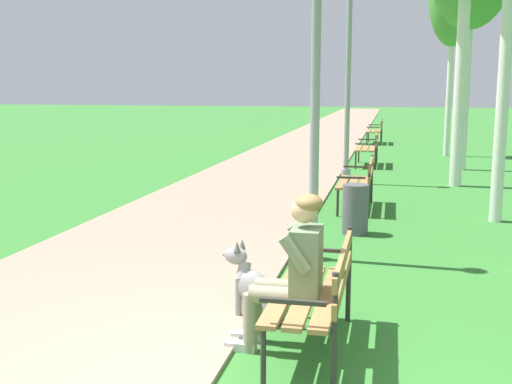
{
  "coord_description": "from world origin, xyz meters",
  "views": [
    {
      "loc": [
        0.98,
        -3.72,
        2.05
      ],
      "look_at": [
        -0.47,
        2.95,
        0.9
      ],
      "focal_mm": 44.25,
      "sensor_mm": 36.0,
      "label": 1
    }
  ],
  "objects_px": {
    "dog_grey": "(259,292)",
    "lamp_post_near": "(315,93)",
    "park_bench_far": "(369,146)",
    "park_bench_furthest": "(376,129)",
    "lamp_post_mid": "(348,82)",
    "litter_bin": "(355,209)",
    "park_bench_mid": "(359,179)",
    "park_bench_near": "(319,288)",
    "person_seated_on_near_bench": "(292,266)"
  },
  "relations": [
    {
      "from": "park_bench_near",
      "to": "dog_grey",
      "type": "height_order",
      "value": "park_bench_near"
    },
    {
      "from": "park_bench_mid",
      "to": "dog_grey",
      "type": "bearing_deg",
      "value": -96.22
    },
    {
      "from": "park_bench_near",
      "to": "person_seated_on_near_bench",
      "type": "xyz_separation_m",
      "value": [
        -0.21,
        -0.03,
        0.17
      ]
    },
    {
      "from": "dog_grey",
      "to": "lamp_post_near",
      "type": "xyz_separation_m",
      "value": [
        0.21,
        2.11,
        1.71
      ]
    },
    {
      "from": "park_bench_near",
      "to": "person_seated_on_near_bench",
      "type": "distance_m",
      "value": 0.27
    },
    {
      "from": "park_bench_mid",
      "to": "park_bench_far",
      "type": "distance_m",
      "value": 5.93
    },
    {
      "from": "person_seated_on_near_bench",
      "to": "park_bench_mid",
      "type": "bearing_deg",
      "value": 88.03
    },
    {
      "from": "park_bench_far",
      "to": "lamp_post_mid",
      "type": "distance_m",
      "value": 3.52
    },
    {
      "from": "litter_bin",
      "to": "park_bench_furthest",
      "type": "bearing_deg",
      "value": 90.42
    },
    {
      "from": "park_bench_near",
      "to": "litter_bin",
      "type": "bearing_deg",
      "value": 89.42
    },
    {
      "from": "park_bench_mid",
      "to": "litter_bin",
      "type": "xyz_separation_m",
      "value": [
        0.05,
        -1.83,
        -0.16
      ]
    },
    {
      "from": "park_bench_near",
      "to": "park_bench_furthest",
      "type": "relative_size",
      "value": 1.0
    },
    {
      "from": "park_bench_far",
      "to": "dog_grey",
      "type": "xyz_separation_m",
      "value": [
        -0.52,
        -11.29,
        -0.25
      ]
    },
    {
      "from": "park_bench_far",
      "to": "park_bench_furthest",
      "type": "relative_size",
      "value": 1.0
    },
    {
      "from": "dog_grey",
      "to": "lamp_post_mid",
      "type": "bearing_deg",
      "value": 88.92
    },
    {
      "from": "lamp_post_mid",
      "to": "park_bench_furthest",
      "type": "bearing_deg",
      "value": 87.81
    },
    {
      "from": "lamp_post_mid",
      "to": "litter_bin",
      "type": "bearing_deg",
      "value": -84.17
    },
    {
      "from": "park_bench_near",
      "to": "park_bench_far",
      "type": "relative_size",
      "value": 1.0
    },
    {
      "from": "park_bench_far",
      "to": "park_bench_furthest",
      "type": "distance_m",
      "value": 6.57
    },
    {
      "from": "park_bench_mid",
      "to": "lamp_post_mid",
      "type": "xyz_separation_m",
      "value": [
        -0.43,
        2.82,
        1.62
      ]
    },
    {
      "from": "park_bench_far",
      "to": "person_seated_on_near_bench",
      "type": "bearing_deg",
      "value": -90.67
    },
    {
      "from": "lamp_post_near",
      "to": "lamp_post_mid",
      "type": "xyz_separation_m",
      "value": [
        -0.06,
        6.07,
        0.17
      ]
    },
    {
      "from": "person_seated_on_near_bench",
      "to": "lamp_post_mid",
      "type": "relative_size",
      "value": 0.3
    },
    {
      "from": "park_bench_mid",
      "to": "dog_grey",
      "type": "height_order",
      "value": "park_bench_mid"
    },
    {
      "from": "park_bench_furthest",
      "to": "litter_bin",
      "type": "relative_size",
      "value": 2.14
    },
    {
      "from": "park_bench_mid",
      "to": "park_bench_furthest",
      "type": "relative_size",
      "value": 1.0
    },
    {
      "from": "park_bench_furthest",
      "to": "lamp_post_mid",
      "type": "bearing_deg",
      "value": -92.19
    },
    {
      "from": "lamp_post_near",
      "to": "person_seated_on_near_bench",
      "type": "bearing_deg",
      "value": -86.44
    },
    {
      "from": "park_bench_furthest",
      "to": "person_seated_on_near_bench",
      "type": "relative_size",
      "value": 1.2
    },
    {
      "from": "lamp_post_near",
      "to": "park_bench_near",
      "type": "bearing_deg",
      "value": -81.96
    },
    {
      "from": "park_bench_near",
      "to": "lamp_post_mid",
      "type": "distance_m",
      "value": 8.88
    },
    {
      "from": "park_bench_near",
      "to": "park_bench_mid",
      "type": "height_order",
      "value": "same"
    },
    {
      "from": "person_seated_on_near_bench",
      "to": "lamp_post_near",
      "type": "relative_size",
      "value": 0.33
    },
    {
      "from": "person_seated_on_near_bench",
      "to": "park_bench_near",
      "type": "bearing_deg",
      "value": 7.83
    },
    {
      "from": "park_bench_far",
      "to": "person_seated_on_near_bench",
      "type": "relative_size",
      "value": 1.2
    },
    {
      "from": "park_bench_far",
      "to": "dog_grey",
      "type": "relative_size",
      "value": 1.84
    },
    {
      "from": "lamp_post_near",
      "to": "lamp_post_mid",
      "type": "height_order",
      "value": "lamp_post_mid"
    },
    {
      "from": "park_bench_near",
      "to": "park_bench_far",
      "type": "height_order",
      "value": "same"
    },
    {
      "from": "park_bench_mid",
      "to": "lamp_post_mid",
      "type": "distance_m",
      "value": 3.28
    },
    {
      "from": "park_bench_furthest",
      "to": "dog_grey",
      "type": "relative_size",
      "value": 1.84
    },
    {
      "from": "lamp_post_mid",
      "to": "park_bench_far",
      "type": "bearing_deg",
      "value": 83.29
    },
    {
      "from": "park_bench_mid",
      "to": "park_bench_furthest",
      "type": "height_order",
      "value": "same"
    },
    {
      "from": "dog_grey",
      "to": "litter_bin",
      "type": "relative_size",
      "value": 1.16
    },
    {
      "from": "park_bench_mid",
      "to": "person_seated_on_near_bench",
      "type": "xyz_separation_m",
      "value": [
        -0.2,
        -5.93,
        0.17
      ]
    },
    {
      "from": "park_bench_mid",
      "to": "lamp_post_mid",
      "type": "bearing_deg",
      "value": 98.66
    },
    {
      "from": "park_bench_furthest",
      "to": "park_bench_mid",
      "type": "bearing_deg",
      "value": -89.72
    },
    {
      "from": "park_bench_near",
      "to": "lamp_post_near",
      "type": "xyz_separation_m",
      "value": [
        -0.37,
        2.65,
        1.46
      ]
    },
    {
      "from": "park_bench_mid",
      "to": "lamp_post_near",
      "type": "distance_m",
      "value": 3.58
    },
    {
      "from": "park_bench_far",
      "to": "lamp_post_mid",
      "type": "xyz_separation_m",
      "value": [
        -0.37,
        -3.11,
        1.62
      ]
    },
    {
      "from": "park_bench_furthest",
      "to": "person_seated_on_near_bench",
      "type": "bearing_deg",
      "value": -90.45
    }
  ]
}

